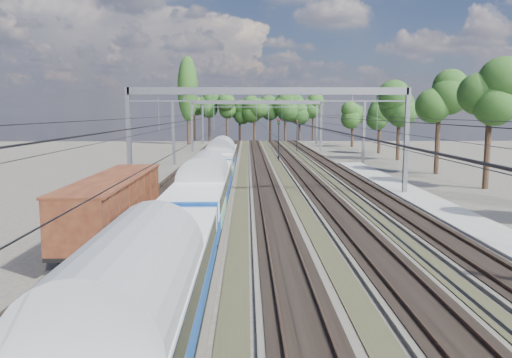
{
  "coord_description": "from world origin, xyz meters",
  "views": [
    {
      "loc": [
        -1.8,
        -11.28,
        6.99
      ],
      "look_at": [
        -1.21,
        19.91,
        2.8
      ],
      "focal_mm": 35.0,
      "sensor_mm": 36.0,
      "label": 1
    }
  ],
  "objects_px": {
    "freight_boxcar": "(114,204)",
    "signal_near": "(279,133)",
    "emu_train": "(204,184)",
    "signal_far": "(297,132)",
    "worker": "(279,156)"
  },
  "relations": [
    {
      "from": "freight_boxcar",
      "to": "signal_near",
      "type": "relative_size",
      "value": 2.21
    },
    {
      "from": "emu_train",
      "to": "signal_near",
      "type": "bearing_deg",
      "value": 80.6
    },
    {
      "from": "freight_boxcar",
      "to": "emu_train",
      "type": "bearing_deg",
      "value": 44.88
    },
    {
      "from": "signal_far",
      "to": "signal_near",
      "type": "bearing_deg",
      "value": -121.3
    },
    {
      "from": "worker",
      "to": "signal_far",
      "type": "relative_size",
      "value": 0.3
    },
    {
      "from": "emu_train",
      "to": "signal_far",
      "type": "xyz_separation_m",
      "value": [
        11.72,
        58.13,
        1.01
      ]
    },
    {
      "from": "freight_boxcar",
      "to": "worker",
      "type": "bearing_deg",
      "value": 74.97
    },
    {
      "from": "signal_far",
      "to": "worker",
      "type": "bearing_deg",
      "value": -115.64
    },
    {
      "from": "emu_train",
      "to": "signal_near",
      "type": "height_order",
      "value": "signal_near"
    },
    {
      "from": "freight_boxcar",
      "to": "signal_near",
      "type": "height_order",
      "value": "signal_near"
    },
    {
      "from": "emu_train",
      "to": "signal_far",
      "type": "bearing_deg",
      "value": 78.6
    },
    {
      "from": "signal_near",
      "to": "emu_train",
      "type": "bearing_deg",
      "value": -87.56
    },
    {
      "from": "emu_train",
      "to": "worker",
      "type": "bearing_deg",
      "value": 79.55
    },
    {
      "from": "emu_train",
      "to": "signal_far",
      "type": "distance_m",
      "value": 59.31
    },
    {
      "from": "worker",
      "to": "signal_far",
      "type": "xyz_separation_m",
      "value": [
        4.48,
        18.87,
        2.71
      ]
    }
  ]
}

